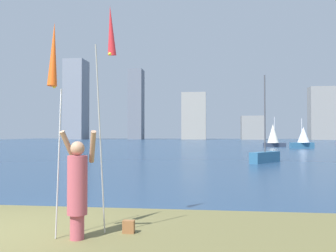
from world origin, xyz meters
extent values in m
cube|color=navy|center=(0.00, 61.17, -0.06)|extent=(120.00, 117.66, 0.12)
cube|color=#33301C|center=(0.00, 2.34, -0.02)|extent=(120.00, 0.70, 0.02)
cylinder|color=#B24C59|center=(1.66, -0.26, 0.21)|extent=(0.23, 0.23, 0.41)
cylinder|color=#B24C59|center=(1.66, -0.26, 0.90)|extent=(0.33, 0.33, 0.98)
sphere|color=tan|center=(1.66, -0.26, 1.51)|extent=(0.24, 0.24, 0.24)
cylinder|color=tan|center=(1.45, -0.12, 1.53)|extent=(0.24, 0.38, 0.56)
cylinder|color=tan|center=(1.87, -0.12, 1.53)|extent=(0.24, 0.38, 0.56)
cylinder|color=#B2B2B7|center=(1.29, -0.17, 1.27)|extent=(0.02, 0.21, 2.53)
cone|color=#F25919|center=(1.29, -0.40, 3.08)|extent=(0.16, 0.24, 1.08)
sphere|color=yellow|center=(1.29, -0.36, 2.54)|extent=(0.06, 0.06, 0.06)
cylinder|color=#B2B2B7|center=(2.03, -0.17, 1.61)|extent=(0.02, 0.57, 3.18)
cone|color=red|center=(2.03, 0.45, 3.68)|extent=(0.16, 0.31, 0.92)
sphere|color=yellow|center=(2.03, 0.37, 3.22)|extent=(0.06, 0.06, 0.06)
cube|color=brown|center=(2.42, 0.22, 0.11)|extent=(0.21, 0.12, 0.22)
cube|color=#2D6084|center=(14.54, 39.69, 0.34)|extent=(2.94, 1.52, 0.68)
cylinder|color=silver|center=(14.54, 39.69, 2.15)|extent=(0.09, 0.09, 2.93)
cone|color=white|center=(14.75, 39.75, 1.62)|extent=(1.75, 1.75, 1.87)
cube|color=#2D6084|center=(7.01, 16.46, 0.33)|extent=(2.09, 2.54, 0.66)
cylinder|color=#47474C|center=(7.01, 16.46, 2.98)|extent=(0.08, 0.08, 4.65)
cube|color=#333D51|center=(12.02, 43.87, 0.26)|extent=(3.07, 1.83, 0.53)
cylinder|color=silver|center=(12.02, 43.87, 2.27)|extent=(0.09, 0.09, 3.48)
cone|color=silver|center=(11.81, 43.79, 1.77)|extent=(1.92, 1.92, 2.48)
cube|color=gray|center=(-38.45, 103.31, 12.31)|extent=(6.12, 7.01, 24.62)
cube|color=slate|center=(-19.76, 105.08, 10.80)|extent=(4.27, 5.22, 21.60)
cube|color=gray|center=(-1.87, 104.87, 7.11)|extent=(7.31, 3.98, 14.21)
cube|color=gray|center=(15.60, 105.19, 3.52)|extent=(6.73, 5.07, 7.03)
cube|color=gray|center=(35.22, 102.77, 7.56)|extent=(7.92, 4.29, 15.11)
camera|label=1|loc=(3.91, -6.14, 1.76)|focal=39.17mm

